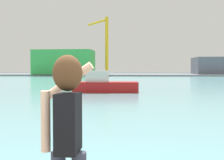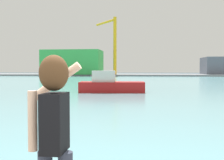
# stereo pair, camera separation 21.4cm
# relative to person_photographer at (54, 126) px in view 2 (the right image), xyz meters

# --- Properties ---
(ground_plane) EXTENTS (220.00, 220.00, 0.00)m
(ground_plane) POSITION_rel_person_photographer_xyz_m (0.34, 49.47, -1.68)
(ground_plane) COLOR #334751
(harbor_water) EXTENTS (140.00, 100.00, 0.02)m
(harbor_water) POSITION_rel_person_photographer_xyz_m (0.34, 51.47, -1.67)
(harbor_water) COLOR #6BA8B2
(harbor_water) RESTS_ON ground_plane
(far_shore_dock) EXTENTS (140.00, 20.00, 0.51)m
(far_shore_dock) POSITION_rel_person_photographer_xyz_m (0.34, 91.47, -1.42)
(far_shore_dock) COLOR gray
(far_shore_dock) RESTS_ON ground_plane
(person_photographer) EXTENTS (0.52, 0.55, 1.74)m
(person_photographer) POSITION_rel_person_photographer_xyz_m (0.00, 0.00, 0.00)
(person_photographer) COLOR #2D3342
(person_photographer) RESTS_ON quay_promenade
(boat_moored) EXTENTS (6.23, 2.66, 2.03)m
(boat_moored) POSITION_rel_person_photographer_xyz_m (-2.57, 24.24, -0.95)
(boat_moored) COLOR #B21919
(boat_moored) RESTS_ON harbor_water
(warehouse_left) EXTENTS (18.00, 10.49, 7.50)m
(warehouse_left) POSITION_rel_person_photographer_xyz_m (-22.43, 86.43, 2.58)
(warehouse_left) COLOR green
(warehouse_left) RESTS_ON far_shore_dock
(warehouse_right) EXTENTS (11.48, 12.27, 5.31)m
(warehouse_right) POSITION_rel_person_photographer_xyz_m (24.27, 91.93, 1.49)
(warehouse_right) COLOR slate
(warehouse_right) RESTS_ON far_shore_dock
(port_crane) EXTENTS (8.05, 10.91, 17.50)m
(port_crane) POSITION_rel_person_photographer_xyz_m (-9.87, 86.67, 9.65)
(port_crane) COLOR yellow
(port_crane) RESTS_ON far_shore_dock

